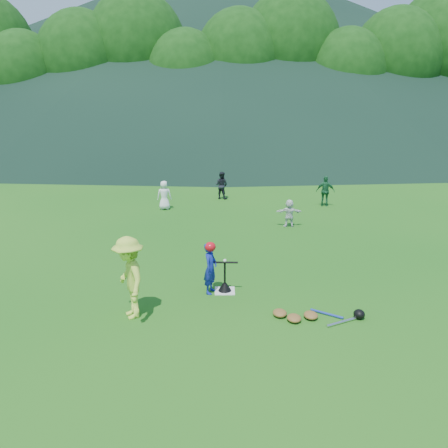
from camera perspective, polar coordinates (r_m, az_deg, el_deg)
name	(u,v)px	position (r m, az deg, el deg)	size (l,w,h in m)	color
ground	(225,291)	(9.99, 0.10, -8.78)	(120.00, 120.00, 0.00)	#165E15
home_plate	(225,291)	(9.98, 0.10, -8.73)	(0.45, 0.45, 0.02)	silver
baseball	(225,261)	(9.71, 0.11, -4.80)	(0.08, 0.08, 0.08)	white
batter_child	(210,268)	(9.72, -1.78, -5.79)	(0.42, 0.28, 1.16)	navy
adult_coach	(129,278)	(8.75, -12.27, -6.87)	(1.07, 0.61, 1.65)	#C4E443
fielder_a	(164,195)	(17.71, -7.81, 3.75)	(0.57, 0.37, 1.17)	white
fielder_b	(222,185)	(19.60, -0.32, 5.08)	(0.59, 0.46, 1.22)	black
fielder_c	(325,191)	(18.60, 13.11, 4.20)	(0.74, 0.31, 1.27)	#1C5E34
fielder_d	(289,213)	(15.20, 8.51, 1.41)	(0.89, 0.28, 0.96)	white
batting_tee	(225,286)	(9.94, 0.10, -8.10)	(0.30, 0.30, 0.68)	black
batter_gear	(211,248)	(9.56, -1.66, -3.16)	(0.73, 0.26, 0.52)	red
equipment_pile	(311,315)	(8.95, 11.30, -11.63)	(1.80, 0.75, 0.19)	olive
outfield_fence	(222,147)	(37.28, -0.29, 10.04)	(70.07, 0.08, 1.33)	gray
tree_line	(224,59)	(43.15, -0.03, 20.73)	(70.04, 11.40, 14.82)	#382314
distant_hills	(182,47)	(91.90, -5.52, 21.98)	(155.00, 140.00, 32.00)	black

